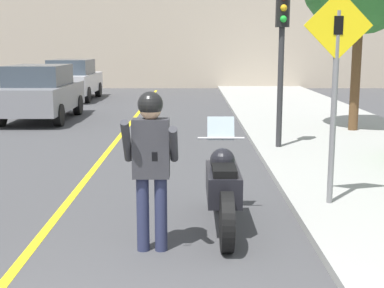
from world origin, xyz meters
name	(u,v)px	position (x,y,z in m)	size (l,w,h in m)	color
road_center_line	(92,175)	(-0.60, 6.00, 0.00)	(0.12, 36.00, 0.01)	yellow
building_backdrop	(172,21)	(0.00, 26.00, 3.53)	(28.00, 1.20, 7.06)	#B2A38E
motorcycle	(225,187)	(1.60, 3.27, 0.52)	(0.62, 2.25, 1.32)	black
person_biker	(153,154)	(0.77, 2.49, 1.10)	(0.59, 0.48, 1.78)	#282D4C
crossing_sign	(338,78)	(3.13, 3.96, 1.83)	(0.91, 0.08, 2.86)	slate
traffic_light	(284,38)	(3.09, 8.11, 2.41)	(0.26, 0.30, 3.28)	#2D2D30
parked_car_grey	(43,92)	(-3.38, 13.06, 0.86)	(1.88, 4.20, 1.68)	black
parked_car_silver	(75,79)	(-3.78, 19.30, 0.86)	(1.88, 4.20, 1.68)	black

